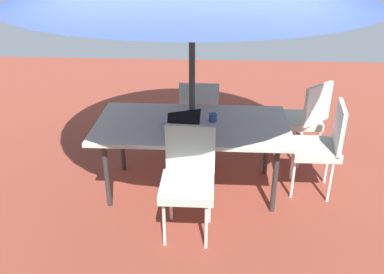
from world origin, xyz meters
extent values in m
cube|color=brown|center=(0.00, 0.00, -0.01)|extent=(10.00, 10.00, 0.02)
cube|color=silver|center=(0.00, 0.00, 0.75)|extent=(1.91, 1.00, 0.04)
cylinder|color=#333333|center=(-0.81, -0.35, 0.36)|extent=(0.05, 0.05, 0.73)
cylinder|color=#333333|center=(0.81, -0.35, 0.36)|extent=(0.05, 0.05, 0.73)
cylinder|color=#333333|center=(-0.81, 0.35, 0.36)|extent=(0.05, 0.05, 0.73)
cylinder|color=#333333|center=(0.81, 0.35, 0.36)|extent=(0.05, 0.05, 0.73)
cylinder|color=#4C4C4C|center=(0.00, 0.00, 1.12)|extent=(0.06, 0.06, 2.24)
cylinder|color=black|center=(0.00, 0.00, 0.03)|extent=(0.44, 0.44, 0.06)
cube|color=silver|center=(-1.22, -0.76, 0.49)|extent=(0.46, 0.46, 0.08)
cube|color=white|center=(-1.36, -0.61, 0.76)|extent=(0.35, 0.32, 0.45)
cylinder|color=white|center=(-1.23, -1.02, 0.23)|extent=(0.03, 0.03, 0.45)
cylinder|color=white|center=(-0.96, -0.78, 0.23)|extent=(0.03, 0.03, 0.45)
cylinder|color=white|center=(-1.47, -0.75, 0.23)|extent=(0.03, 0.03, 0.45)
cylinder|color=white|center=(-1.20, -0.51, 0.23)|extent=(0.03, 0.03, 0.45)
cube|color=silver|center=(0.00, 0.73, 0.49)|extent=(0.46, 0.46, 0.08)
cube|color=white|center=(-0.01, 0.52, 0.76)|extent=(0.44, 0.07, 0.45)
cylinder|color=white|center=(0.19, 0.90, 0.23)|extent=(0.03, 0.03, 0.45)
cylinder|color=white|center=(-0.17, 0.92, 0.23)|extent=(0.03, 0.03, 0.45)
cylinder|color=white|center=(0.17, 0.54, 0.23)|extent=(0.03, 0.03, 0.45)
cylinder|color=white|center=(-0.19, 0.56, 0.23)|extent=(0.03, 0.03, 0.45)
cube|color=silver|center=(-0.05, -0.78, 0.49)|extent=(0.46, 0.46, 0.08)
cube|color=white|center=(-0.04, -0.57, 0.76)|extent=(0.44, 0.05, 0.45)
cylinder|color=white|center=(-0.23, -0.96, 0.23)|extent=(0.03, 0.03, 0.45)
cylinder|color=white|center=(0.13, -0.96, 0.23)|extent=(0.03, 0.03, 0.45)
cylinder|color=white|center=(-0.23, -0.60, 0.23)|extent=(0.03, 0.03, 0.45)
cylinder|color=white|center=(0.13, -0.60, 0.23)|extent=(0.03, 0.03, 0.45)
cube|color=silver|center=(-1.23, -0.05, 0.49)|extent=(0.46, 0.46, 0.08)
cube|color=white|center=(-1.44, -0.02, 0.76)|extent=(0.10, 0.44, 0.45)
cylinder|color=white|center=(-1.08, -0.25, 0.23)|extent=(0.03, 0.03, 0.45)
cylinder|color=white|center=(-1.03, 0.10, 0.23)|extent=(0.03, 0.03, 0.45)
cylinder|color=white|center=(-1.44, -0.20, 0.23)|extent=(0.03, 0.03, 0.45)
cylinder|color=white|center=(-1.39, 0.16, 0.23)|extent=(0.03, 0.03, 0.45)
cube|color=gray|center=(0.11, 0.08, 0.77)|extent=(0.38, 0.32, 0.02)
cube|color=black|center=(0.07, 0.19, 0.88)|extent=(0.32, 0.17, 0.20)
cylinder|color=#334C99|center=(-0.20, -0.06, 0.81)|extent=(0.08, 0.08, 0.08)
camera|label=1|loc=(-0.21, 3.67, 2.44)|focal=38.23mm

